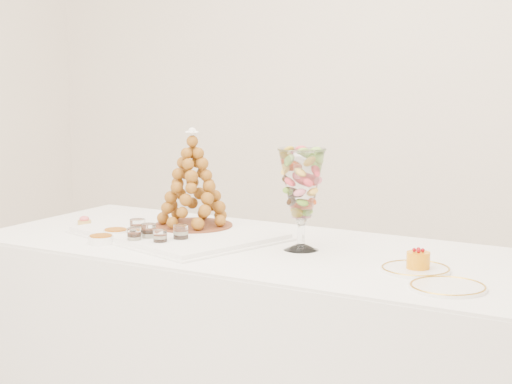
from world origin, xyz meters
The scene contains 15 objects.
buffet_table centered at (0.02, 0.29, 0.39)m, with size 2.11×0.92×0.79m.
lace_tray centered at (-0.34, 0.30, 0.80)m, with size 0.67×0.50×0.02m, color white.
macaron_vase centered at (0.15, 0.31, 1.01)m, with size 0.16×0.16×0.34m.
cake_plate centered at (0.59, 0.20, 0.79)m, with size 0.21×0.21×0.01m, color white.
spare_plate centered at (0.73, 0.04, 0.79)m, with size 0.22×0.22×0.01m, color white.
pink_tart centered at (-0.79, 0.33, 0.80)m, with size 0.05×0.05×0.03m.
verrine_a centered at (-0.44, 0.18, 0.83)m, with size 0.06×0.06×0.07m, color white.
verrine_b centered at (-0.36, 0.15, 0.82)m, with size 0.05×0.05×0.07m, color white.
verrine_c centered at (-0.25, 0.18, 0.82)m, with size 0.05×0.05×0.07m, color white.
verrine_d centered at (-0.38, 0.09, 0.82)m, with size 0.05×0.05×0.06m, color white.
verrine_e centered at (-0.29, 0.10, 0.82)m, with size 0.05×0.05×0.06m, color white.
ramekin_back centered at (-0.53, 0.18, 0.80)m, with size 0.09×0.09×0.03m, color white.
ramekin_front centered at (-0.51, 0.07, 0.80)m, with size 0.09×0.09×0.03m, color white.
croquembouche centered at (-0.34, 0.40, 0.99)m, with size 0.30×0.30×0.37m.
mousse_cake centered at (0.59, 0.20, 0.82)m, with size 0.07×0.07×0.06m.
Camera 1 is at (1.34, -2.28, 1.42)m, focal length 60.00 mm.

